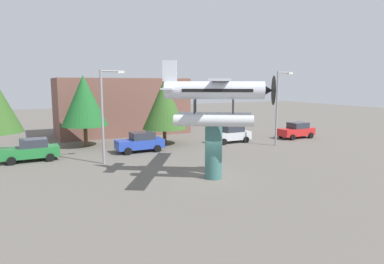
% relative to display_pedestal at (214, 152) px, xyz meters
% --- Properties ---
extents(ground_plane, '(140.00, 140.00, 0.00)m').
position_rel_display_pedestal_xyz_m(ground_plane, '(0.00, 0.00, -1.76)').
color(ground_plane, '#605B54').
extents(display_pedestal, '(1.10, 1.10, 3.51)m').
position_rel_display_pedestal_xyz_m(display_pedestal, '(0.00, 0.00, 0.00)').
color(display_pedestal, '#386B66').
rests_on(display_pedestal, ground).
extents(floatplane_monument, '(7.02, 9.34, 4.00)m').
position_rel_display_pedestal_xyz_m(floatplane_monument, '(0.11, -0.07, 3.43)').
color(floatplane_monument, silver).
rests_on(floatplane_monument, display_pedestal).
extents(car_near_green, '(4.20, 2.02, 1.76)m').
position_rel_display_pedestal_xyz_m(car_near_green, '(-10.26, 10.79, -0.88)').
color(car_near_green, '#237A38').
rests_on(car_near_green, ground).
extents(car_mid_blue, '(4.20, 2.02, 1.76)m').
position_rel_display_pedestal_xyz_m(car_mid_blue, '(-1.43, 10.29, -0.88)').
color(car_mid_blue, '#2847B7').
rests_on(car_mid_blue, ground).
extents(car_far_silver, '(4.20, 2.02, 1.76)m').
position_rel_display_pedestal_xyz_m(car_far_silver, '(8.42, 10.49, -0.88)').
color(car_far_silver, silver).
rests_on(car_far_silver, ground).
extents(car_distant_red, '(4.20, 2.02, 1.76)m').
position_rel_display_pedestal_xyz_m(car_distant_red, '(16.50, 9.43, -0.88)').
color(car_distant_red, red).
rests_on(car_distant_red, ground).
extents(streetlight_primary, '(1.84, 0.28, 7.08)m').
position_rel_display_pedestal_xyz_m(streetlight_primary, '(-5.18, 7.21, 2.41)').
color(streetlight_primary, gray).
rests_on(streetlight_primary, ground).
extents(streetlight_secondary, '(1.84, 0.28, 7.21)m').
position_rel_display_pedestal_xyz_m(streetlight_secondary, '(11.58, 7.01, 2.47)').
color(streetlight_secondary, gray).
rests_on(streetlight_secondary, ground).
extents(storefront_building, '(15.15, 7.10, 6.66)m').
position_rel_display_pedestal_xyz_m(storefront_building, '(0.26, 22.00, 1.57)').
color(storefront_building, brown).
rests_on(storefront_building, ground).
extents(tree_east, '(4.36, 4.36, 6.87)m').
position_rel_display_pedestal_xyz_m(tree_east, '(-5.33, 15.13, 2.68)').
color(tree_east, brown).
rests_on(tree_east, ground).
extents(tree_center_back, '(4.35, 4.35, 6.43)m').
position_rel_display_pedestal_xyz_m(tree_center_back, '(1.92, 12.66, 2.25)').
color(tree_center_back, brown).
rests_on(tree_center_back, ground).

